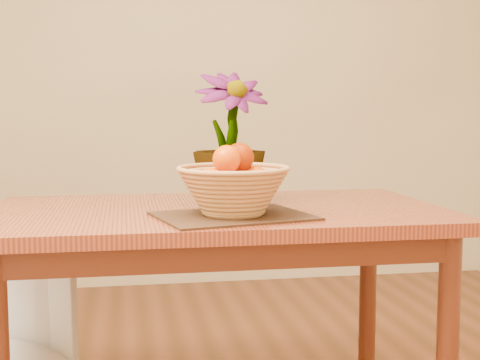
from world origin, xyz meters
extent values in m
cube|color=#F3E5B9|center=(0.00, 2.25, 1.35)|extent=(4.00, 0.02, 2.70)
cube|color=brown|center=(0.00, 0.30, 0.73)|extent=(1.40, 0.80, 0.04)
cube|color=#4A1F11|center=(0.00, 0.30, 0.67)|extent=(1.28, 0.68, 0.08)
cylinder|color=#4A1F11|center=(0.62, -0.02, 0.35)|extent=(0.06, 0.06, 0.71)
cylinder|color=#4A1F11|center=(-0.62, 0.62, 0.35)|extent=(0.06, 0.06, 0.71)
cylinder|color=#4A1F11|center=(0.62, 0.62, 0.35)|extent=(0.06, 0.06, 0.71)
cube|color=#341D12|center=(0.02, 0.12, 0.75)|extent=(0.49, 0.41, 0.01)
cylinder|color=tan|center=(0.02, 0.12, 0.76)|extent=(0.16, 0.16, 0.01)
sphere|color=#E95203|center=(0.02, 0.12, 0.85)|extent=(0.07, 0.07, 0.07)
sphere|color=#E95203|center=(0.08, 0.14, 0.85)|extent=(0.08, 0.08, 0.08)
sphere|color=#E95203|center=(-0.01, 0.18, 0.85)|extent=(0.08, 0.08, 0.08)
sphere|color=#E95203|center=(-0.05, 0.10, 0.85)|extent=(0.08, 0.08, 0.08)
sphere|color=#E95203|center=(0.04, 0.05, 0.85)|extent=(0.08, 0.08, 0.08)
sphere|color=#E95203|center=(0.04, 0.14, 0.92)|extent=(0.08, 0.08, 0.08)
sphere|color=#E95203|center=(-0.01, 0.10, 0.92)|extent=(0.08, 0.08, 0.08)
sphere|color=#E95203|center=(0.04, 0.14, 0.92)|extent=(0.08, 0.08, 0.08)
imported|color=#1B4915|center=(0.05, 0.37, 0.97)|extent=(0.29, 0.29, 0.43)
camera|label=1|loc=(-0.29, -1.75, 1.06)|focal=50.00mm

